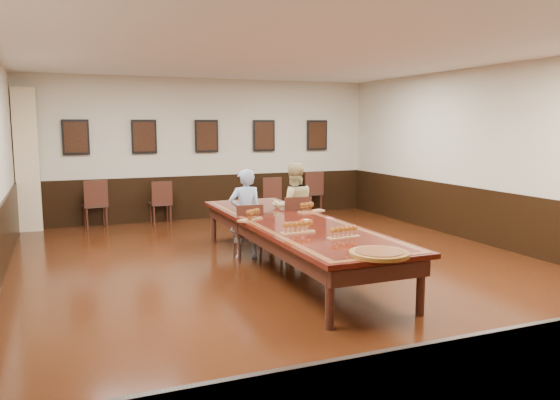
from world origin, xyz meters
name	(u,v)px	position (x,y,z in m)	size (l,w,h in m)	color
floor	(293,271)	(0.00, 0.00, -0.01)	(8.00, 10.00, 0.02)	black
ceiling	(293,50)	(0.00, 0.00, 3.21)	(8.00, 10.00, 0.02)	white
wall_back	(206,149)	(0.00, 5.01, 1.60)	(8.00, 0.02, 3.20)	beige
wall_right	(505,157)	(4.01, 0.00, 1.60)	(0.02, 10.00, 3.20)	beige
chair_man	(247,231)	(-0.41, 0.91, 0.46)	(0.43, 0.47, 0.92)	#311C15
chair_woman	(295,224)	(0.51, 1.09, 0.49)	(0.46, 0.50, 0.97)	#311C15
spare_chair_a	(95,203)	(-2.50, 4.74, 0.51)	(0.48, 0.52, 1.02)	#311C15
spare_chair_b	(160,202)	(-1.13, 4.72, 0.47)	(0.44, 0.48, 0.94)	#311C15
spare_chair_c	(269,197)	(1.37, 4.51, 0.48)	(0.45, 0.49, 0.96)	#311C15
spare_chair_d	(311,192)	(2.59, 4.83, 0.51)	(0.48, 0.52, 1.03)	#311C15
person_man	(245,214)	(-0.40, 1.00, 0.73)	(0.53, 0.35, 1.46)	#4C76BE
person_woman	(293,207)	(0.53, 1.19, 0.76)	(0.76, 0.59, 1.52)	#D0BE82
pink_phone	(330,218)	(0.60, -0.02, 0.76)	(0.07, 0.14, 0.01)	#F15088
curtain	(27,160)	(-3.75, 4.82, 1.45)	(0.45, 0.18, 2.90)	beige
wainscoting	(293,238)	(0.00, 0.00, 0.50)	(8.00, 10.00, 1.00)	black
conference_table	(293,230)	(0.00, 0.00, 0.61)	(1.40, 5.00, 0.76)	black
posters	(207,136)	(0.00, 4.94, 1.90)	(6.14, 0.04, 0.74)	black
flight_a	(251,215)	(-0.54, 0.29, 0.83)	(0.45, 0.34, 0.17)	#986440
flight_b	(309,208)	(0.56, 0.62, 0.83)	(0.49, 0.25, 0.17)	#986440
flight_c	(298,228)	(-0.31, -0.88, 0.83)	(0.47, 0.18, 0.17)	#986440
flight_d	(344,233)	(0.09, -1.38, 0.82)	(0.44, 0.18, 0.16)	#986440
red_plate_grp	(307,220)	(0.19, -0.07, 0.76)	(0.18, 0.18, 0.02)	red
carved_platter	(379,253)	(0.02, -2.32, 0.77)	(0.66, 0.66, 0.05)	brown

